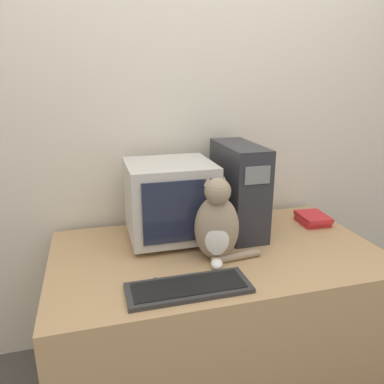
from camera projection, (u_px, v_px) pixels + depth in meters
The scene contains 8 objects.
wall_back at pixel (189, 125), 2.05m from camera, with size 7.00×0.05×2.50m.
desk at pixel (215, 316), 1.86m from camera, with size 1.51×0.86×0.73m.
crt_monitor at pixel (170, 200), 1.82m from camera, with size 0.41×0.38×0.39m.
computer_tower at pixel (238, 189), 1.91m from camera, with size 0.17×0.43×0.46m.
keyboard at pixel (189, 288), 1.42m from camera, with size 0.47×0.18×0.02m.
cat at pixel (217, 225), 1.62m from camera, with size 0.31×0.23×0.39m.
book_stack at pixel (313, 219), 2.06m from camera, with size 0.16×0.19×0.05m.
pen at pixel (142, 284), 1.46m from camera, with size 0.12×0.07×0.01m.
Camera 1 is at (-0.54, -1.07, 1.51)m, focal length 35.00 mm.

